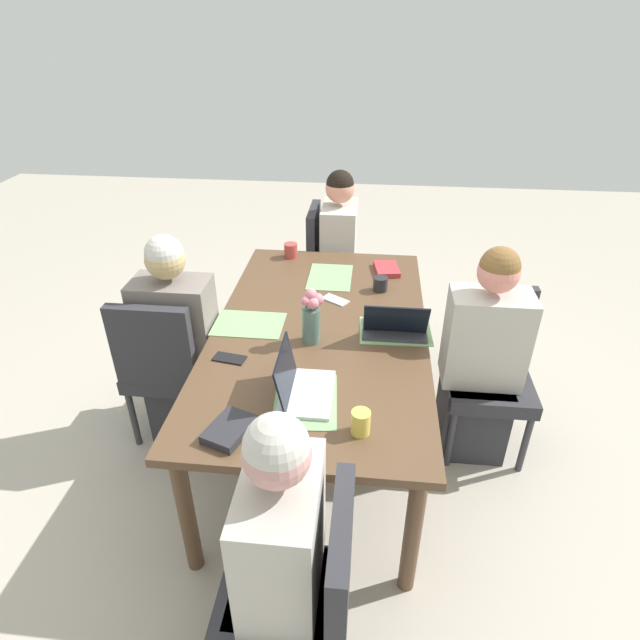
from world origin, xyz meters
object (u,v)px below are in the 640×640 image
at_px(coffee_mug_near_left, 380,284).
at_px(phone_silver, 335,300).
at_px(chair_near_left_near, 489,363).
at_px(flower_vase, 312,317).
at_px(person_head_left_right_near, 284,572).
at_px(phone_black, 229,358).
at_px(book_red_cover, 387,269).
at_px(person_near_left_near, 480,366).
at_px(person_far_left_mid, 180,351).
at_px(book_blue_cover, 229,429).
at_px(laptop_near_left_near, 395,327).
at_px(chair_far_left_mid, 166,362).
at_px(coffee_mug_centre_left, 361,422).
at_px(person_head_right_left_far, 339,261).
at_px(coffee_mug_near_right, 291,250).
at_px(dining_table, 320,340).
at_px(chair_head_right_left_far, 329,261).
at_px(laptop_head_left_right_near, 301,387).
at_px(chair_head_left_right_near, 304,597).

relative_size(coffee_mug_near_left, phone_silver, 0.56).
xyz_separation_m(chair_near_left_near, flower_vase, (-0.22, 0.93, 0.36)).
height_order(person_head_left_right_near, phone_black, person_head_left_right_near).
bearing_deg(book_red_cover, person_near_left_near, -153.13).
height_order(person_far_left_mid, coffee_mug_near_left, person_far_left_mid).
distance_m(chair_near_left_near, coffee_mug_near_left, 0.74).
xyz_separation_m(coffee_mug_near_left, book_blue_cover, (-1.25, 0.57, -0.02)).
bearing_deg(laptop_near_left_near, person_head_left_right_near, 163.01).
distance_m(chair_near_left_near, phone_silver, 0.90).
xyz_separation_m(person_near_left_near, chair_far_left_mid, (-0.10, 1.67, -0.03)).
height_order(phone_black, phone_silver, same).
height_order(chair_far_left_mid, coffee_mug_centre_left, chair_far_left_mid).
bearing_deg(phone_silver, person_far_left_mid, 53.44).
xyz_separation_m(person_head_right_left_far, phone_black, (-1.57, 0.40, 0.20)).
bearing_deg(chair_near_left_near, phone_silver, 76.36).
distance_m(chair_near_left_near, person_head_left_right_near, 1.60).
distance_m(person_head_right_left_far, coffee_mug_near_left, 0.88).
bearing_deg(book_blue_cover, phone_silver, 3.40).
height_order(person_near_left_near, person_far_left_mid, same).
distance_m(chair_near_left_near, coffee_mug_centre_left, 1.10).
xyz_separation_m(person_head_right_left_far, laptop_near_left_near, (-1.26, -0.37, 0.24)).
xyz_separation_m(person_head_left_right_near, book_red_cover, (1.94, -0.34, 0.21)).
distance_m(chair_far_left_mid, coffee_mug_near_right, 1.12).
bearing_deg(book_blue_cover, coffee_mug_near_right, 20.32).
relative_size(coffee_mug_near_right, book_red_cover, 0.46).
height_order(person_near_left_near, person_head_right_left_far, same).
bearing_deg(phone_black, person_near_left_near, -154.90).
bearing_deg(person_far_left_mid, dining_table, -90.08).
bearing_deg(coffee_mug_near_right, chair_head_right_left_far, -25.60).
height_order(flower_vase, laptop_near_left_near, flower_vase).
bearing_deg(laptop_near_left_near, laptop_head_left_right_near, 142.70).
relative_size(person_far_left_mid, coffee_mug_near_right, 12.89).
distance_m(person_head_right_left_far, book_blue_cover, 2.08).
bearing_deg(phone_silver, book_blue_cover, 106.93).
bearing_deg(coffee_mug_centre_left, book_blue_cover, 96.51).
xyz_separation_m(chair_head_right_left_far, laptop_head_left_right_near, (-1.85, -0.04, 0.27)).
bearing_deg(coffee_mug_near_left, flower_vase, 150.09).
height_order(chair_head_right_left_far, phone_black, chair_head_right_left_far).
relative_size(person_far_left_mid, phone_silver, 7.97).
bearing_deg(phone_silver, chair_near_left_near, -160.29).
bearing_deg(phone_silver, book_red_cover, -91.72).
height_order(coffee_mug_near_left, coffee_mug_centre_left, coffee_mug_centre_left).
bearing_deg(coffee_mug_near_left, coffee_mug_near_right, 55.00).
relative_size(chair_head_right_left_far, chair_head_left_right_near, 1.00).
xyz_separation_m(chair_head_left_right_near, coffee_mug_near_left, (1.74, -0.22, 0.26)).
bearing_deg(coffee_mug_centre_left, laptop_near_left_near, -11.14).
bearing_deg(person_far_left_mid, person_head_right_left_far, -31.72).
xyz_separation_m(chair_head_right_left_far, coffee_mug_centre_left, (-2.05, -0.30, 0.27)).
xyz_separation_m(chair_near_left_near, book_red_cover, (0.61, 0.56, 0.24)).
relative_size(chair_head_right_left_far, coffee_mug_centre_left, 9.00).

